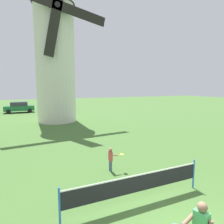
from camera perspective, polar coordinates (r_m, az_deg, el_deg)
windmill at (r=22.39m, az=-16.25°, el=16.42°), size 9.47×4.76×15.99m
tennis_net at (r=6.79m, az=7.32°, el=-20.03°), size 4.99×0.06×1.10m
player_far at (r=9.05m, az=-0.26°, el=-13.21°), size 0.67×0.49×1.09m
parked_car_green at (r=31.83m, az=-25.45°, el=1.30°), size 4.13×2.01×1.56m
parked_car_black at (r=32.18m, az=-15.40°, el=1.82°), size 4.05×1.88×1.56m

